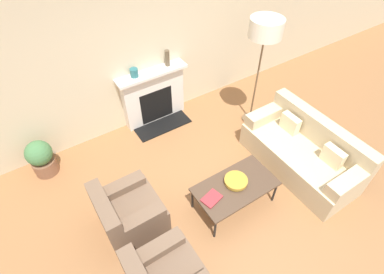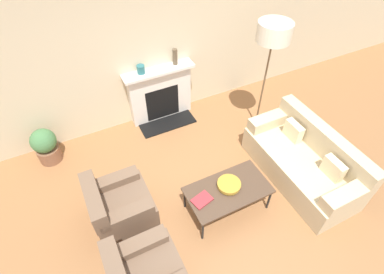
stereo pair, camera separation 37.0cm
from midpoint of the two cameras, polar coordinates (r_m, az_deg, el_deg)
name	(u,v)px [view 1 (the left image)]	position (r m, az deg, el deg)	size (l,w,h in m)	color
ground_plane	(231,211)	(4.45, 5.10, -13.90)	(18.00, 18.00, 0.00)	#99663D
wall_back	(142,45)	(5.08, -11.62, 16.66)	(18.00, 0.06, 2.90)	beige
fireplace	(154,97)	(5.49, -9.20, 7.51)	(1.26, 0.59, 1.03)	silver
couch	(303,152)	(4.93, 18.35, -2.85)	(0.86, 1.85, 0.84)	#CCB78E
armchair_far	(128,213)	(4.19, -14.61, -14.01)	(0.78, 0.76, 0.78)	brown
coffee_table	(235,187)	(4.18, 5.73, -9.58)	(1.13, 0.62, 0.44)	#4C3828
bowl	(236,181)	(4.15, 5.83, -8.42)	(0.32, 0.32, 0.07)	#BC8E2D
book	(212,198)	(4.01, 1.08, -11.74)	(0.29, 0.24, 0.02)	#9E2D33
floor_lamp	(265,33)	(4.82, 11.56, 18.85)	(0.52, 0.52, 1.95)	brown
mantel_vase_left	(134,73)	(5.08, -13.07, 11.78)	(0.13, 0.13, 0.14)	#28666B
mantel_vase_center_left	(167,58)	(5.24, -6.83, 14.65)	(0.08, 0.08, 0.28)	brown
potted_plant	(41,158)	(5.23, -28.65, -3.56)	(0.39, 0.39, 0.63)	brown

